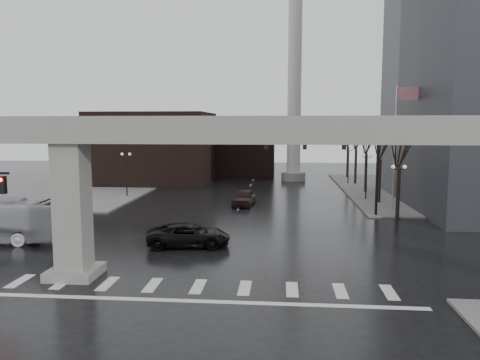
% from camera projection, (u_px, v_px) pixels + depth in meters
% --- Properties ---
extents(ground, '(160.00, 160.00, 0.00)m').
position_uv_depth(ground, '(202.00, 280.00, 25.00)').
color(ground, black).
rests_on(ground, ground).
extents(sidewalk_ne, '(28.00, 36.00, 0.15)m').
position_uv_depth(sidewalk_ne, '(456.00, 191.00, 58.32)').
color(sidewalk_ne, slate).
rests_on(sidewalk_ne, ground).
extents(sidewalk_nw, '(28.00, 36.00, 0.15)m').
position_uv_depth(sidewalk_nw, '(56.00, 186.00, 62.88)').
color(sidewalk_nw, slate).
rests_on(sidewalk_nw, ground).
extents(elevated_guideway, '(48.00, 2.60, 8.70)m').
position_uv_depth(elevated_guideway, '(224.00, 152.00, 24.08)').
color(elevated_guideway, gray).
rests_on(elevated_guideway, ground).
extents(building_far_left, '(16.00, 14.00, 10.00)m').
position_uv_depth(building_far_left, '(155.00, 148.00, 67.19)').
color(building_far_left, black).
rests_on(building_far_left, ground).
extents(building_far_mid, '(10.00, 10.00, 8.00)m').
position_uv_depth(building_far_mid, '(243.00, 151.00, 76.14)').
color(building_far_mid, black).
rests_on(building_far_mid, ground).
extents(smokestack, '(3.60, 3.60, 30.00)m').
position_uv_depth(smokestack, '(294.00, 90.00, 68.41)').
color(smokestack, silver).
rests_on(smokestack, ground).
extents(signal_mast_arm, '(12.12, 0.43, 8.00)m').
position_uv_depth(signal_mast_arm, '(335.00, 152.00, 42.12)').
color(signal_mast_arm, black).
rests_on(signal_mast_arm, ground).
extents(flagpole_assembly, '(2.06, 0.12, 12.00)m').
position_uv_depth(flagpole_assembly, '(398.00, 133.00, 44.54)').
color(flagpole_assembly, silver).
rests_on(flagpole_assembly, ground).
extents(lamp_right_0, '(1.22, 0.32, 5.11)m').
position_uv_depth(lamp_right_0, '(398.00, 185.00, 37.25)').
color(lamp_right_0, black).
rests_on(lamp_right_0, ground).
extents(lamp_right_1, '(1.22, 0.32, 5.11)m').
position_uv_depth(lamp_right_1, '(367.00, 169.00, 51.10)').
color(lamp_right_1, black).
rests_on(lamp_right_1, ground).
extents(lamp_right_2, '(1.22, 0.32, 5.11)m').
position_uv_depth(lamp_right_2, '(348.00, 160.00, 64.95)').
color(lamp_right_2, black).
rests_on(lamp_right_2, ground).
extents(lamp_left_0, '(1.22, 0.32, 5.11)m').
position_uv_depth(lamp_left_0, '(72.00, 182.00, 39.62)').
color(lamp_left_0, black).
rests_on(lamp_left_0, ground).
extents(lamp_left_1, '(1.22, 0.32, 5.11)m').
position_uv_depth(lamp_left_1, '(126.00, 167.00, 53.47)').
color(lamp_left_1, black).
rests_on(lamp_left_1, ground).
extents(lamp_left_2, '(1.22, 0.32, 5.11)m').
position_uv_depth(lamp_left_2, '(158.00, 158.00, 67.32)').
color(lamp_left_2, black).
rests_on(lamp_left_2, ground).
extents(tree_right_0, '(1.09, 1.58, 7.50)m').
position_uv_depth(tree_right_0, '(399.00, 187.00, 41.22)').
color(tree_right_0, black).
rests_on(tree_right_0, ground).
extents(tree_right_1, '(1.09, 1.61, 7.67)m').
position_uv_depth(tree_right_1, '(380.00, 177.00, 49.12)').
color(tree_right_1, black).
rests_on(tree_right_1, ground).
extents(tree_right_2, '(1.10, 1.63, 7.85)m').
position_uv_depth(tree_right_2, '(366.00, 169.00, 57.03)').
color(tree_right_2, black).
rests_on(tree_right_2, ground).
extents(tree_right_3, '(1.11, 1.66, 8.02)m').
position_uv_depth(tree_right_3, '(356.00, 163.00, 64.94)').
color(tree_right_3, black).
rests_on(tree_right_3, ground).
extents(tree_right_4, '(1.12, 1.69, 8.19)m').
position_uv_depth(tree_right_4, '(348.00, 159.00, 72.84)').
color(tree_right_4, black).
rests_on(tree_right_4, ground).
extents(pickup_truck, '(5.95, 3.32, 1.57)m').
position_uv_depth(pickup_truck, '(189.00, 235.00, 31.86)').
color(pickup_truck, black).
rests_on(pickup_truck, ground).
extents(far_car, '(2.41, 4.97, 1.63)m').
position_uv_depth(far_car, '(244.00, 198.00, 48.12)').
color(far_car, black).
rests_on(far_car, ground).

